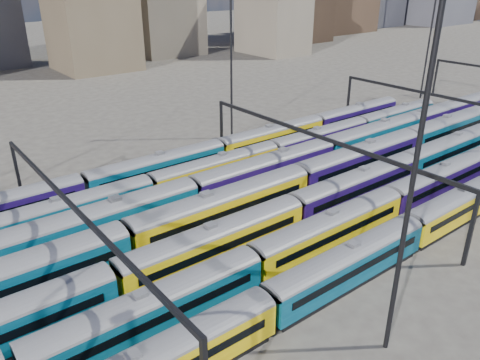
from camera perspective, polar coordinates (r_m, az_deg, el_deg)
ground at (r=54.35m, az=1.58°, el=-4.54°), size 500.00×500.00×0.00m
rake_0 at (r=43.32m, az=13.05°, el=-9.63°), size 133.22×2.79×4.68m
rake_1 at (r=48.02m, az=10.93°, el=-5.65°), size 99.54×2.92×4.91m
rake_2 at (r=41.02m, az=-15.15°, el=-11.65°), size 123.65×3.02×5.08m
rake_3 at (r=57.51m, az=7.25°, el=0.23°), size 136.54×3.33×5.62m
rake_4 at (r=67.64m, az=10.44°, el=3.69°), size 133.80×3.26×5.50m
rake_5 at (r=57.01m, az=-10.90°, el=-0.73°), size 116.89×2.85×4.79m
rake_6 at (r=62.64m, az=-10.00°, el=1.74°), size 100.21×2.94×4.94m
gantry_1 at (r=42.76m, az=-19.58°, el=-4.21°), size 0.35×40.35×8.03m
gantry_2 at (r=57.92m, az=9.35°, el=4.36°), size 0.35×40.35×8.03m
gantry_3 at (r=81.74m, az=24.13°, el=8.40°), size 0.35×40.35×8.03m
mast_2 at (r=31.79m, az=20.36°, el=0.14°), size 1.40×0.50×25.60m
mast_3 at (r=76.78m, az=-1.09°, el=15.07°), size 1.40×0.50×25.60m
mast_5 at (r=111.67m, az=22.20°, el=16.25°), size 1.40×0.50×25.60m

